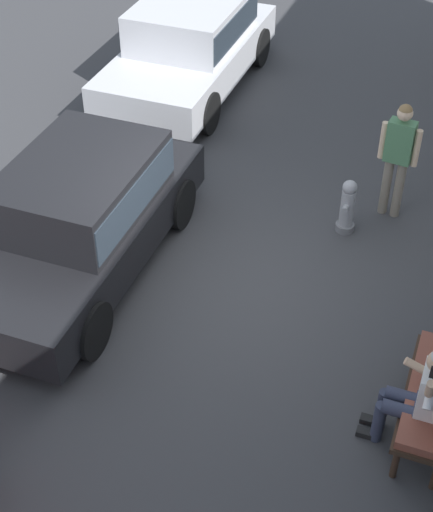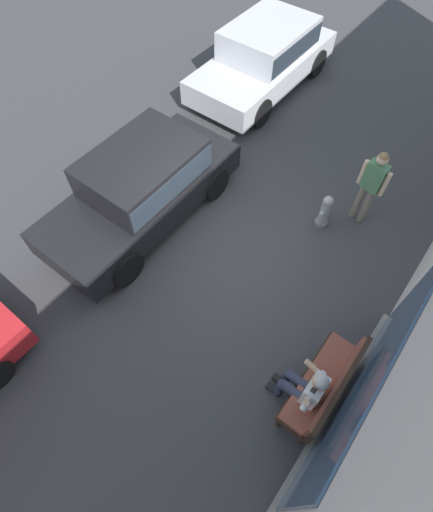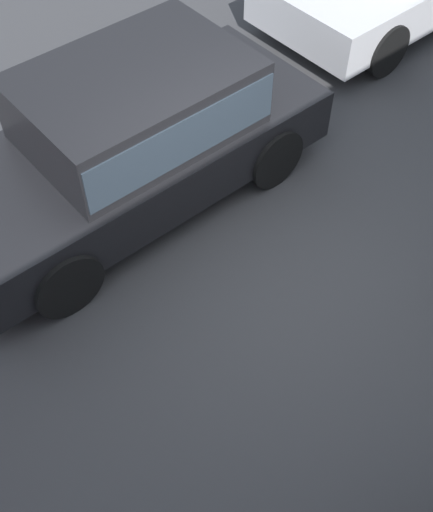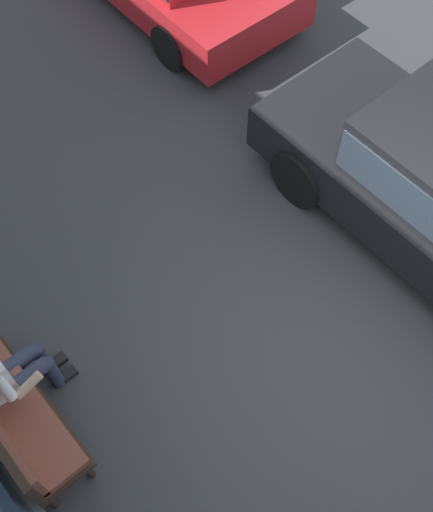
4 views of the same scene
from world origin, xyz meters
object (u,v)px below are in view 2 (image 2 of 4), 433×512
object	(u,v)px
parked_car_mid	(142,184)
fire_hydrant	(325,212)
pedestrian_standing	(372,183)
bench	(327,385)
person_on_phone	(306,388)
parked_car_near	(265,54)

from	to	relation	value
parked_car_mid	fire_hydrant	xyz separation A→B (m)	(-1.91, 2.99, -0.44)
pedestrian_standing	bench	bearing A→B (deg)	18.15
bench	fire_hydrant	bearing A→B (deg)	-150.89
person_on_phone	parked_car_near	size ratio (longest dim) A/B	0.32
person_on_phone	pedestrian_standing	xyz separation A→B (m)	(-3.88, -0.96, 0.30)
parked_car_mid	pedestrian_standing	bearing A→B (deg)	125.79
parked_car_mid	bench	bearing A→B (deg)	76.77
pedestrian_standing	fire_hydrant	size ratio (longest dim) A/B	2.14
parked_car_near	parked_car_mid	xyz separation A→B (m)	(5.12, 0.61, -0.01)
pedestrian_standing	person_on_phone	bearing A→B (deg)	13.89
parked_car_near	pedestrian_standing	xyz separation A→B (m)	(2.61, 4.10, 0.18)
bench	parked_car_near	size ratio (longest dim) A/B	0.39
bench	parked_car_mid	xyz separation A→B (m)	(-1.10, -4.67, 0.24)
bench	person_on_phone	size ratio (longest dim) A/B	1.21
person_on_phone	pedestrian_standing	world-z (taller)	pedestrian_standing
bench	parked_car_mid	size ratio (longest dim) A/B	0.39
parked_car_mid	pedestrian_standing	world-z (taller)	pedestrian_standing
bench	pedestrian_standing	distance (m)	3.82
fire_hydrant	bench	bearing A→B (deg)	29.11
parked_car_near	pedestrian_standing	size ratio (longest dim) A/B	2.47
parked_car_near	person_on_phone	bearing A→B (deg)	37.96
parked_car_mid	fire_hydrant	distance (m)	3.58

